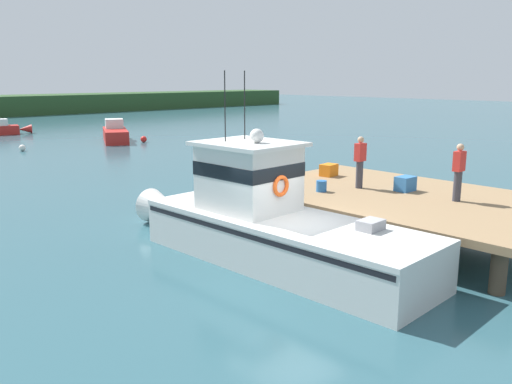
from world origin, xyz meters
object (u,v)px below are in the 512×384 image
at_px(mooring_buoy_inshore, 144,139).
at_px(mooring_buoy_channel_marker, 22,148).
at_px(crate_single_by_cleat, 405,184).
at_px(bait_bucket, 321,186).
at_px(deckhand_by_the_boat, 459,171).
at_px(deckhand_further_back, 360,161).
at_px(main_fishing_boat, 266,221).
at_px(crate_single_far, 329,170).
at_px(moored_boat_outer_mooring, 115,133).

height_order(mooring_buoy_inshore, mooring_buoy_channel_marker, mooring_buoy_inshore).
xyz_separation_m(crate_single_by_cleat, bait_bucket, (-1.93, 1.72, -0.06)).
bearing_deg(mooring_buoy_channel_marker, deckhand_by_the_boat, -86.75).
relative_size(bait_bucket, mooring_buoy_inshore, 0.75).
bearing_deg(bait_bucket, mooring_buoy_channel_marker, 89.62).
bearing_deg(deckhand_further_back, mooring_buoy_inshore, 73.53).
distance_m(main_fishing_boat, crate_single_by_cleat, 5.19).
bearing_deg(crate_single_far, deckhand_by_the_boat, -95.57).
height_order(deckhand_by_the_boat, mooring_buoy_inshore, deckhand_by_the_boat).
relative_size(crate_single_by_cleat, mooring_buoy_inshore, 1.33).
bearing_deg(deckhand_by_the_boat, mooring_buoy_channel_marker, 93.25).
height_order(bait_bucket, mooring_buoy_channel_marker, bait_bucket).
xyz_separation_m(deckhand_by_the_boat, moored_boat_outer_mooring, (5.55, 29.16, -1.51)).
bearing_deg(bait_bucket, deckhand_by_the_boat, -62.98).
height_order(deckhand_further_back, mooring_buoy_inshore, deckhand_further_back).
height_order(crate_single_far, deckhand_further_back, deckhand_further_back).
height_order(bait_bucket, deckhand_further_back, deckhand_further_back).
bearing_deg(main_fishing_boat, bait_bucket, 13.79).
bearing_deg(moored_boat_outer_mooring, crate_single_by_cleat, -101.11).
bearing_deg(deckhand_by_the_boat, moored_boat_outer_mooring, 79.22).
bearing_deg(mooring_buoy_channel_marker, main_fishing_boat, -97.41).
bearing_deg(deckhand_further_back, moored_boat_outer_mooring, 77.02).
distance_m(main_fishing_boat, bait_bucket, 3.27).
relative_size(crate_single_by_cleat, bait_bucket, 1.76).
bearing_deg(crate_single_by_cleat, moored_boat_outer_mooring, 78.89).
xyz_separation_m(bait_bucket, moored_boat_outer_mooring, (7.32, 25.70, -0.82)).
relative_size(main_fishing_boat, bait_bucket, 28.96).
distance_m(mooring_buoy_inshore, mooring_buoy_channel_marker, 8.30).
bearing_deg(mooring_buoy_inshore, bait_bucket, -109.62).
xyz_separation_m(crate_single_far, deckhand_by_the_boat, (-0.49, -4.98, 0.65)).
height_order(crate_single_by_cleat, bait_bucket, crate_single_by_cleat).
bearing_deg(mooring_buoy_channel_marker, crate_single_by_cleat, -86.18).
bearing_deg(mooring_buoy_inshore, deckhand_by_the_boat, -103.77).
xyz_separation_m(bait_bucket, mooring_buoy_inshore, (8.37, 23.48, -1.14)).
distance_m(deckhand_by_the_boat, mooring_buoy_inshore, 27.80).
relative_size(deckhand_by_the_boat, moored_boat_outer_mooring, 0.26).
xyz_separation_m(main_fishing_boat, mooring_buoy_inshore, (11.52, 24.25, -0.78)).
height_order(main_fishing_boat, crate_single_far, main_fishing_boat).
bearing_deg(crate_single_by_cleat, crate_single_far, 84.38).
xyz_separation_m(main_fishing_boat, deckhand_by_the_boat, (4.92, -2.69, 1.05)).
relative_size(crate_single_by_cleat, mooring_buoy_channel_marker, 1.45).
distance_m(crate_single_far, deckhand_further_back, 2.30).
height_order(main_fishing_boat, mooring_buoy_inshore, main_fishing_boat).
xyz_separation_m(main_fishing_boat, bait_bucket, (3.15, 0.77, 0.36)).
distance_m(bait_bucket, deckhand_by_the_boat, 3.95).
relative_size(crate_single_far, mooring_buoy_inshore, 1.33).
xyz_separation_m(crate_single_far, crate_single_by_cleat, (-0.32, -3.24, 0.01)).
bearing_deg(deckhand_by_the_boat, crate_single_by_cleat, 84.51).
relative_size(deckhand_by_the_boat, mooring_buoy_channel_marker, 3.94).
relative_size(crate_single_by_cleat, deckhand_further_back, 0.37).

